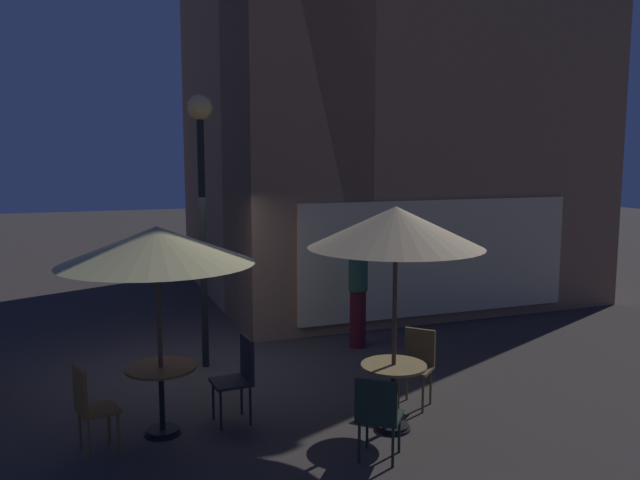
% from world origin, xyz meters
% --- Properties ---
extents(ground_plane, '(60.00, 60.00, 0.00)m').
position_xyz_m(ground_plane, '(0.00, 0.00, 0.00)').
color(ground_plane, '#38322F').
extents(cafe_building, '(7.78, 6.94, 9.14)m').
position_xyz_m(cafe_building, '(3.79, 3.58, 4.56)').
color(cafe_building, '#A07450').
rests_on(cafe_building, ground).
extents(street_lamp_near_corner, '(0.36, 0.36, 3.94)m').
position_xyz_m(street_lamp_near_corner, '(0.24, 0.51, 2.89)').
color(street_lamp_near_corner, black).
rests_on(street_lamp_near_corner, ground).
extents(cafe_table_0, '(0.74, 0.74, 0.76)m').
position_xyz_m(cafe_table_0, '(1.81, -2.44, 0.56)').
color(cafe_table_0, black).
rests_on(cafe_table_0, ground).
extents(cafe_table_1, '(0.77, 0.77, 0.78)m').
position_xyz_m(cafe_table_1, '(-0.65, -1.64, 0.58)').
color(cafe_table_1, black).
rests_on(cafe_table_1, ground).
extents(patio_umbrella_0, '(1.94, 1.94, 2.54)m').
position_xyz_m(patio_umbrella_0, '(1.81, -2.44, 2.29)').
color(patio_umbrella_0, black).
rests_on(patio_umbrella_0, ground).
extents(patio_umbrella_1, '(2.11, 2.11, 2.33)m').
position_xyz_m(patio_umbrella_1, '(-0.65, -1.64, 2.12)').
color(patio_umbrella_1, black).
rests_on(patio_umbrella_1, ground).
extents(cafe_chair_0, '(0.60, 0.60, 0.89)m').
position_xyz_m(cafe_chair_0, '(1.31, -3.08, 0.53)').
color(cafe_chair_0, black).
rests_on(cafe_chair_0, ground).
extents(cafe_chair_1, '(0.55, 0.55, 0.94)m').
position_xyz_m(cafe_chair_1, '(2.44, -1.87, 0.57)').
color(cafe_chair_1, brown).
rests_on(cafe_chair_1, ground).
extents(cafe_chair_2, '(0.47, 0.47, 0.93)m').
position_xyz_m(cafe_chair_2, '(-1.40, -1.85, 0.55)').
color(cafe_chair_2, brown).
rests_on(cafe_chair_2, ground).
extents(cafe_chair_3, '(0.45, 0.45, 1.00)m').
position_xyz_m(cafe_chair_3, '(0.25, -1.59, 0.59)').
color(cafe_chair_3, black).
rests_on(cafe_chair_3, ground).
extents(patron_standing_0, '(0.31, 0.31, 1.69)m').
position_xyz_m(patron_standing_0, '(2.74, 0.60, 0.86)').
color(patron_standing_0, '#4D121D').
rests_on(patron_standing_0, ground).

